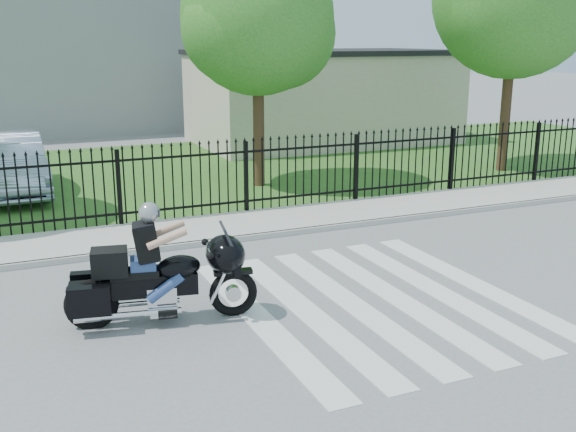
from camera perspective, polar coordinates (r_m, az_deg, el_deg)
name	(u,v)px	position (r m, az deg, el deg)	size (l,w,h in m)	color
ground	(374,300)	(11.19, 7.28, -7.10)	(120.00, 120.00, 0.00)	slate
crosswalk	(374,300)	(11.18, 7.29, -7.07)	(5.00, 5.50, 0.01)	silver
sidewalk	(262,223)	(15.43, -2.23, -0.57)	(40.00, 2.00, 0.12)	#ADAAA3
curb	(279,234)	(14.54, -0.79, -1.52)	(40.00, 0.12, 0.12)	#ADAAA3
grass_strip	(182,171)	(21.95, -8.97, 3.77)	(40.00, 12.00, 0.02)	#285C1F
iron_fence	(246,179)	(16.15, -3.57, 3.18)	(26.00, 0.04, 1.80)	black
tree_mid	(257,19)	(19.16, -2.60, 16.35)	(4.20, 4.20, 6.78)	#382316
building_low	(322,99)	(27.89, 2.90, 9.87)	(10.00, 6.00, 3.50)	beige
building_low_roof	(323,52)	(27.79, 2.95, 13.67)	(10.20, 6.20, 0.20)	black
motorcycle_rider	(157,273)	(10.23, -11.07, -4.74)	(2.85, 1.28, 1.90)	black
parked_car	(9,164)	(19.83, -22.53, 4.07)	(1.73, 4.97, 1.64)	#A6B5D1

